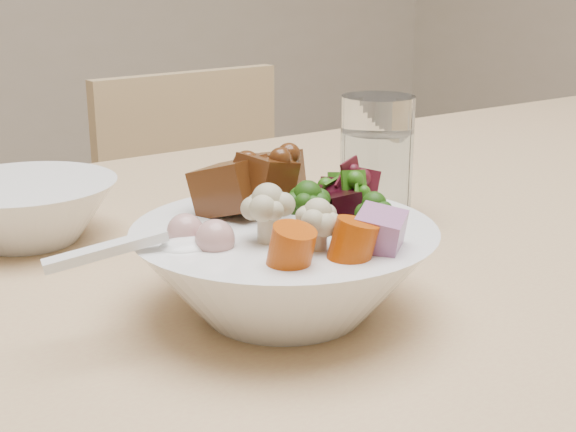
{
  "coord_description": "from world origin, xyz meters",
  "views": [
    {
      "loc": [
        -0.56,
        -0.57,
        0.96
      ],
      "look_at": [
        -0.28,
        -0.12,
        0.79
      ],
      "focal_mm": 50.0,
      "sensor_mm": 36.0,
      "label": 1
    }
  ],
  "objects_px": {
    "chair_far": "(224,275)",
    "water_glass": "(376,163)",
    "side_bowl": "(26,212)",
    "food_bowl": "(285,263)",
    "dining_table": "(492,289)"
  },
  "relations": [
    {
      "from": "dining_table",
      "to": "chair_far",
      "type": "xyz_separation_m",
      "value": [
        0.04,
        0.66,
        -0.21
      ]
    },
    {
      "from": "water_glass",
      "to": "side_bowl",
      "type": "distance_m",
      "value": 0.32
    },
    {
      "from": "water_glass",
      "to": "dining_table",
      "type": "bearing_deg",
      "value": -31.49
    },
    {
      "from": "chair_far",
      "to": "side_bowl",
      "type": "bearing_deg",
      "value": -138.29
    },
    {
      "from": "side_bowl",
      "to": "food_bowl",
      "type": "bearing_deg",
      "value": -65.57
    },
    {
      "from": "food_bowl",
      "to": "chair_far",
      "type": "bearing_deg",
      "value": 66.05
    },
    {
      "from": "food_bowl",
      "to": "water_glass",
      "type": "height_order",
      "value": "water_glass"
    },
    {
      "from": "chair_far",
      "to": "water_glass",
      "type": "height_order",
      "value": "water_glass"
    },
    {
      "from": "chair_far",
      "to": "food_bowl",
      "type": "xyz_separation_m",
      "value": [
        -0.33,
        -0.74,
        0.32
      ]
    },
    {
      "from": "dining_table",
      "to": "chair_far",
      "type": "height_order",
      "value": "chair_far"
    },
    {
      "from": "food_bowl",
      "to": "water_glass",
      "type": "relative_size",
      "value": 1.78
    },
    {
      "from": "chair_far",
      "to": "water_glass",
      "type": "distance_m",
      "value": 0.7
    },
    {
      "from": "water_glass",
      "to": "side_bowl",
      "type": "xyz_separation_m",
      "value": [
        -0.3,
        0.11,
        -0.03
      ]
    },
    {
      "from": "dining_table",
      "to": "water_glass",
      "type": "distance_m",
      "value": 0.17
    },
    {
      "from": "food_bowl",
      "to": "dining_table",
      "type": "bearing_deg",
      "value": 15.22
    }
  ]
}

